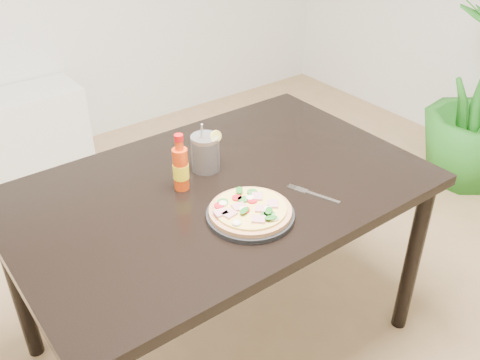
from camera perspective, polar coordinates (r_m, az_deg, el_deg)
floor at (r=2.30m, az=7.97°, el=-16.83°), size 4.50×4.50×0.00m
dining_table at (r=1.86m, az=-2.23°, el=-2.67°), size 1.40×0.90×0.75m
plate at (r=1.65m, az=1.11°, el=-3.75°), size 0.27×0.27×0.02m
pizza at (r=1.64m, az=1.08°, el=-3.21°), size 0.26×0.26×0.03m
hot_sauce_bottle at (r=1.76m, az=-6.34°, el=1.32°), size 0.07×0.07×0.20m
cola_cup at (r=1.87m, az=-3.71°, el=2.83°), size 0.10×0.10×0.19m
fork at (r=1.77m, az=7.66°, el=-1.44°), size 0.08×0.18×0.00m
plant_pot at (r=3.47m, az=22.90°, el=1.77°), size 0.28×0.28×0.22m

